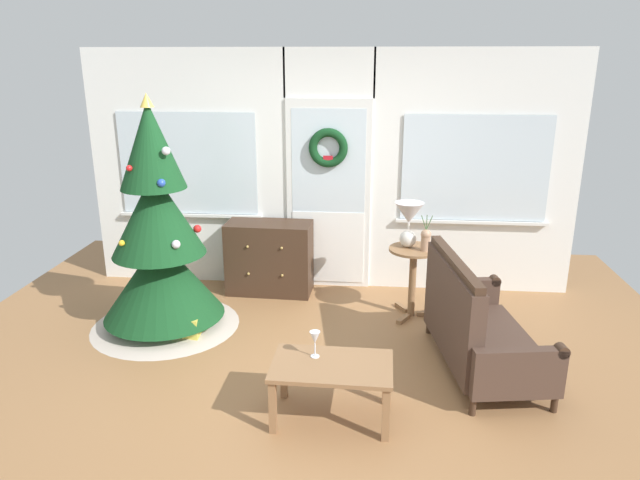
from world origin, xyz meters
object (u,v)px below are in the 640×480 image
(dresser_cabinet, at_px, (270,258))
(coffee_table, at_px, (332,372))
(wine_glass, at_px, (315,339))
(flower_vase, at_px, (426,239))
(table_lamp, at_px, (409,218))
(settee_sofa, at_px, (474,326))
(side_table, at_px, (413,268))
(gift_box, at_px, (189,327))
(christmas_tree, at_px, (159,247))

(dresser_cabinet, distance_m, coffee_table, 2.40)
(dresser_cabinet, xyz_separation_m, wine_glass, (0.71, -2.16, 0.17))
(flower_vase, bearing_deg, wine_glass, -118.62)
(coffee_table, bearing_deg, dresser_cabinet, 110.49)
(table_lamp, distance_m, coffee_table, 2.01)
(dresser_cabinet, xyz_separation_m, settee_sofa, (1.93, -1.46, -0.01))
(side_table, distance_m, flower_vase, 0.34)
(coffee_table, relative_size, wine_glass, 4.36)
(table_lamp, bearing_deg, settee_sofa, -64.05)
(dresser_cabinet, distance_m, gift_box, 1.31)
(flower_vase, bearing_deg, christmas_tree, -171.03)
(dresser_cabinet, distance_m, wine_glass, 2.28)
(christmas_tree, height_order, table_lamp, christmas_tree)
(christmas_tree, distance_m, table_lamp, 2.34)
(flower_vase, relative_size, wine_glass, 1.79)
(flower_vase, xyz_separation_m, gift_box, (-2.14, -0.62, -0.71))
(settee_sofa, height_order, flower_vase, flower_vase)
(side_table, bearing_deg, wine_glass, -115.02)
(coffee_table, bearing_deg, table_lamp, 71.79)
(settee_sofa, height_order, coffee_table, settee_sofa)
(christmas_tree, bearing_deg, side_table, 10.77)
(christmas_tree, height_order, side_table, christmas_tree)
(dresser_cabinet, xyz_separation_m, table_lamp, (1.44, -0.44, 0.60))
(side_table, distance_m, wine_glass, 1.85)
(wine_glass, bearing_deg, christmas_tree, 141.68)
(dresser_cabinet, distance_m, flower_vase, 1.74)
(christmas_tree, xyz_separation_m, gift_box, (0.30, -0.23, -0.68))
(christmas_tree, relative_size, dresser_cabinet, 2.36)
(flower_vase, bearing_deg, table_lamp, 147.99)
(wine_glass, distance_m, gift_box, 1.67)
(table_lamp, relative_size, flower_vase, 1.26)
(gift_box, bearing_deg, side_table, 18.42)
(dresser_cabinet, xyz_separation_m, gift_box, (-0.55, -1.16, -0.29))
(coffee_table, xyz_separation_m, gift_box, (-1.39, 1.09, -0.25))
(flower_vase, distance_m, coffee_table, 1.93)
(christmas_tree, xyz_separation_m, flower_vase, (2.44, 0.39, 0.03))
(christmas_tree, xyz_separation_m, dresser_cabinet, (0.85, 0.93, -0.40))
(table_lamp, bearing_deg, christmas_tree, -168.00)
(christmas_tree, height_order, wine_glass, christmas_tree)
(flower_vase, distance_m, wine_glass, 1.86)
(christmas_tree, xyz_separation_m, settee_sofa, (2.78, -0.53, -0.41))
(christmas_tree, relative_size, table_lamp, 4.92)
(wine_glass, xyz_separation_m, gift_box, (-1.26, 1.00, -0.46))
(dresser_cabinet, bearing_deg, table_lamp, -17.00)
(settee_sofa, distance_m, coffee_table, 1.35)
(table_lamp, xyz_separation_m, coffee_table, (-0.60, -1.81, -0.63))
(christmas_tree, distance_m, coffee_table, 2.19)
(christmas_tree, relative_size, coffee_table, 2.55)
(table_lamp, distance_m, gift_box, 2.29)
(side_table, relative_size, gift_box, 3.35)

